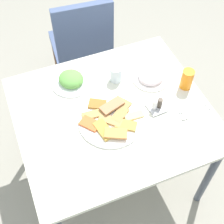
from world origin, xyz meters
TOP-DOWN VIEW (x-y plane):
  - ground_plane at (0.00, 0.00)m, footprint 6.00×6.00m
  - dining_table at (0.00, 0.00)m, footprint 1.03×0.91m
  - dining_chair at (0.08, 0.80)m, footprint 0.45×0.46m
  - pide_platter at (-0.03, -0.05)m, footprint 0.35×0.34m
  - salad_plate_greens at (0.30, 0.14)m, footprint 0.22×0.22m
  - salad_plate_rice at (-0.14, 0.28)m, footprint 0.24×0.24m
  - soda_can at (0.45, 0.01)m, footprint 0.09×0.09m
  - drinking_glass at (0.10, 0.21)m, footprint 0.07×0.07m
  - paper_napkin at (0.41, -0.16)m, footprint 0.15×0.15m
  - fork at (0.41, -0.18)m, footprint 0.18×0.03m
  - spoon at (0.41, -0.14)m, footprint 0.17×0.02m
  - condiment_caddy at (0.23, -0.07)m, footprint 0.09×0.09m

SIDE VIEW (x-z plane):
  - ground_plane at x=0.00m, z-range 0.00..0.00m
  - dining_chair at x=0.08m, z-range 0.06..0.95m
  - dining_table at x=0.00m, z-range 0.28..0.98m
  - paper_napkin at x=0.41m, z-range 0.70..0.71m
  - fork at x=0.41m, z-range 0.71..0.71m
  - spoon at x=0.41m, z-range 0.71..0.71m
  - pide_platter at x=-0.03m, z-range 0.70..0.74m
  - salad_plate_greens at x=0.30m, z-range 0.70..0.76m
  - salad_plate_rice at x=-0.14m, z-range 0.69..0.76m
  - condiment_caddy at x=0.23m, z-range 0.69..0.76m
  - drinking_glass at x=0.10m, z-range 0.70..0.80m
  - soda_can at x=0.45m, z-range 0.70..0.83m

